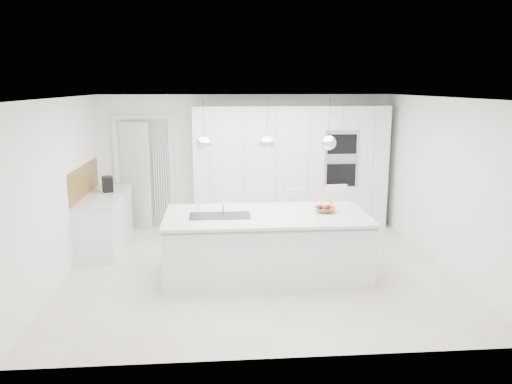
{
  "coord_description": "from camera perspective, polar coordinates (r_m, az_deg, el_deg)",
  "views": [
    {
      "loc": [
        -0.59,
        -6.99,
        2.67
      ],
      "look_at": [
        0.0,
        0.3,
        1.1
      ],
      "focal_mm": 35.0,
      "sensor_mm": 36.0,
      "label": 1
    }
  ],
  "objects": [
    {
      "name": "bar_stool_left",
      "position": [
        7.99,
        4.83,
        -3.49
      ],
      "size": [
        0.47,
        0.56,
        1.05
      ],
      "primitive_type": null,
      "rotation": [
        0.0,
        0.0,
        0.28
      ],
      "color": "white",
      "rests_on": "floor"
    },
    {
      "name": "island_base",
      "position": [
        7.08,
        1.21,
        -6.31
      ],
      "size": [
        2.8,
        1.2,
        0.86
      ],
      "primitive_type": "cube",
      "color": "white",
      "rests_on": "floor"
    },
    {
      "name": "island_worktop",
      "position": [
        7.0,
        1.18,
        -2.69
      ],
      "size": [
        2.84,
        1.4,
        0.04
      ],
      "primitive_type": "cube",
      "color": "white",
      "rests_on": "island_base"
    },
    {
      "name": "doorway_frame",
      "position": [
        9.69,
        -12.64,
        2.06
      ],
      "size": [
        1.11,
        0.08,
        2.13
      ],
      "primitive_type": null,
      "color": "white",
      "rests_on": "floor"
    },
    {
      "name": "apple_b",
      "position": [
        7.18,
        7.41,
        -1.71
      ],
      "size": [
        0.07,
        0.07,
        0.07
      ],
      "primitive_type": "sphere",
      "color": "#B6020F",
      "rests_on": "fruit_bowl"
    },
    {
      "name": "pendant_mid",
      "position": [
        6.77,
        1.26,
        5.58
      ],
      "size": [
        0.2,
        0.2,
        0.2
      ],
      "primitive_type": "sphere",
      "color": "white",
      "rests_on": "ceiling"
    },
    {
      "name": "wall_left",
      "position": [
        7.45,
        -21.39,
        0.28
      ],
      "size": [
        0.0,
        5.0,
        5.0
      ],
      "primitive_type": "plane",
      "rotation": [
        1.57,
        0.0,
        1.57
      ],
      "color": "white",
      "rests_on": "ground"
    },
    {
      "name": "left_base_cabinets",
      "position": [
        8.69,
        -16.86,
        -3.36
      ],
      "size": [
        0.6,
        1.8,
        0.86
      ],
      "primitive_type": "cube",
      "color": "white",
      "rests_on": "floor"
    },
    {
      "name": "radiator",
      "position": [
        9.67,
        -10.73,
        1.07
      ],
      "size": [
        0.32,
        0.04,
        1.4
      ],
      "primitive_type": null,
      "color": "white",
      "rests_on": "floor"
    },
    {
      "name": "pendant_right",
      "position": [
        6.9,
        8.33,
        5.59
      ],
      "size": [
        0.2,
        0.2,
        0.2
      ],
      "primitive_type": "sphere",
      "color": "white",
      "rests_on": "ceiling"
    },
    {
      "name": "fruit_bowl",
      "position": [
        7.16,
        7.9,
        -2.01
      ],
      "size": [
        0.31,
        0.31,
        0.07
      ],
      "primitive_type": "imported",
      "rotation": [
        0.0,
        0.0,
        -0.05
      ],
      "color": "olive",
      "rests_on": "island_worktop"
    },
    {
      "name": "oven_stack",
      "position": [
        9.26,
        9.75,
        3.75
      ],
      "size": [
        0.62,
        0.04,
        1.05
      ],
      "primitive_type": null,
      "color": "#A5A5A8",
      "rests_on": "tall_cabinets"
    },
    {
      "name": "espresso_machine",
      "position": [
        8.81,
        -16.61,
        0.88
      ],
      "size": [
        0.23,
        0.28,
        0.26
      ],
      "primitive_type": "cube",
      "rotation": [
        0.0,
        0.0,
        0.33
      ],
      "color": "black",
      "rests_on": "left_worktop"
    },
    {
      "name": "tall_cabinets",
      "position": [
        9.41,
        3.92,
        2.8
      ],
      "size": [
        3.6,
        0.6,
        2.3
      ],
      "primitive_type": "cube",
      "color": "white",
      "rests_on": "floor"
    },
    {
      "name": "ceiling",
      "position": [
        7.01,
        0.2,
        10.73
      ],
      "size": [
        5.5,
        5.5,
        0.0
      ],
      "primitive_type": "plane",
      "rotation": [
        3.14,
        0.0,
        0.0
      ],
      "color": "white",
      "rests_on": "wall_back"
    },
    {
      "name": "island_sink",
      "position": [
        6.94,
        -4.14,
        -3.38
      ],
      "size": [
        0.84,
        0.44,
        0.18
      ],
      "primitive_type": null,
      "color": "#3F3F42",
      "rests_on": "island_worktop"
    },
    {
      "name": "hallway_door",
      "position": [
        9.69,
        -14.14,
        1.85
      ],
      "size": [
        0.76,
        0.38,
        2.0
      ],
      "primitive_type": "cube",
      "rotation": [
        0.0,
        0.0,
        -0.44
      ],
      "color": "white",
      "rests_on": "floor"
    },
    {
      "name": "oak_backsplash",
      "position": [
        8.6,
        -19.03,
        1.27
      ],
      "size": [
        0.02,
        1.8,
        0.5
      ],
      "primitive_type": "cube",
      "color": "olive",
      "rests_on": "wall_left"
    },
    {
      "name": "pendant_left",
      "position": [
        6.73,
        -5.99,
        5.49
      ],
      "size": [
        0.2,
        0.2,
        0.2
      ],
      "primitive_type": "sphere",
      "color": "white",
      "rests_on": "ceiling"
    },
    {
      "name": "wall_back",
      "position": [
        9.61,
        -1.07,
        3.62
      ],
      "size": [
        5.5,
        0.0,
        5.5
      ],
      "primitive_type": "plane",
      "rotation": [
        1.57,
        0.0,
        0.0
      ],
      "color": "white",
      "rests_on": "ground"
    },
    {
      "name": "banana_bunch",
      "position": [
        7.15,
        8.06,
        -1.33
      ],
      "size": [
        0.25,
        0.18,
        0.22
      ],
      "primitive_type": "torus",
      "rotation": [
        1.22,
        0.0,
        0.35
      ],
      "color": "gold",
      "rests_on": "fruit_bowl"
    },
    {
      "name": "apple_c",
      "position": [
        7.17,
        8.23,
        -1.74
      ],
      "size": [
        0.08,
        0.08,
        0.08
      ],
      "primitive_type": "sphere",
      "color": "#B6020F",
      "rests_on": "fruit_bowl"
    },
    {
      "name": "bar_stool_right",
      "position": [
        8.04,
        9.3,
        -3.3
      ],
      "size": [
        0.42,
        0.54,
        1.11
      ],
      "primitive_type": null,
      "rotation": [
        0.0,
        0.0,
        0.1
      ],
      "color": "white",
      "rests_on": "floor"
    },
    {
      "name": "apple_a",
      "position": [
        7.15,
        8.13,
        -1.79
      ],
      "size": [
        0.07,
        0.07,
        0.07
      ],
      "primitive_type": "sphere",
      "color": "#B6020F",
      "rests_on": "fruit_bowl"
    },
    {
      "name": "floor",
      "position": [
        7.5,
        0.19,
        -8.73
      ],
      "size": [
        5.5,
        5.5,
        0.0
      ],
      "primitive_type": "plane",
      "color": "beige",
      "rests_on": "ground"
    },
    {
      "name": "island_tap",
      "position": [
        7.07,
        -3.78,
        -1.14
      ],
      "size": [
        0.02,
        0.02,
        0.3
      ],
      "primitive_type": "cylinder",
      "color": "white",
      "rests_on": "island_worktop"
    },
    {
      "name": "left_worktop",
      "position": [
        8.58,
        -17.04,
        -0.46
      ],
      "size": [
        0.62,
        1.82,
        0.04
      ],
      "primitive_type": "cube",
      "color": "white",
      "rests_on": "left_base_cabinets"
    }
  ]
}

